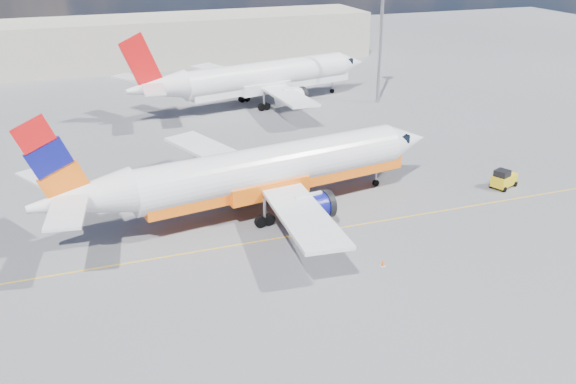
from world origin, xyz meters
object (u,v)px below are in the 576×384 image
object	(u,v)px
second_jet	(260,78)
traffic_cone	(383,263)
main_jet	(261,172)
gse_tug	(504,179)

from	to	relation	value
second_jet	traffic_cone	world-z (taller)	second_jet
second_jet	traffic_cone	xyz separation A→B (m)	(-5.42, -45.70, -3.49)
main_jet	gse_tug	xyz separation A→B (m)	(23.14, -2.57, -2.85)
gse_tug	traffic_cone	distance (m)	20.14
main_jet	second_jet	world-z (taller)	second_jet
main_jet	traffic_cone	bearing A→B (deg)	-75.07
gse_tug	traffic_cone	size ratio (longest dim) A/B	5.95
gse_tug	traffic_cone	xyz separation A→B (m)	(-17.76, -9.49, -0.63)
gse_tug	main_jet	bearing A→B (deg)	150.33
second_jet	gse_tug	distance (m)	38.36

